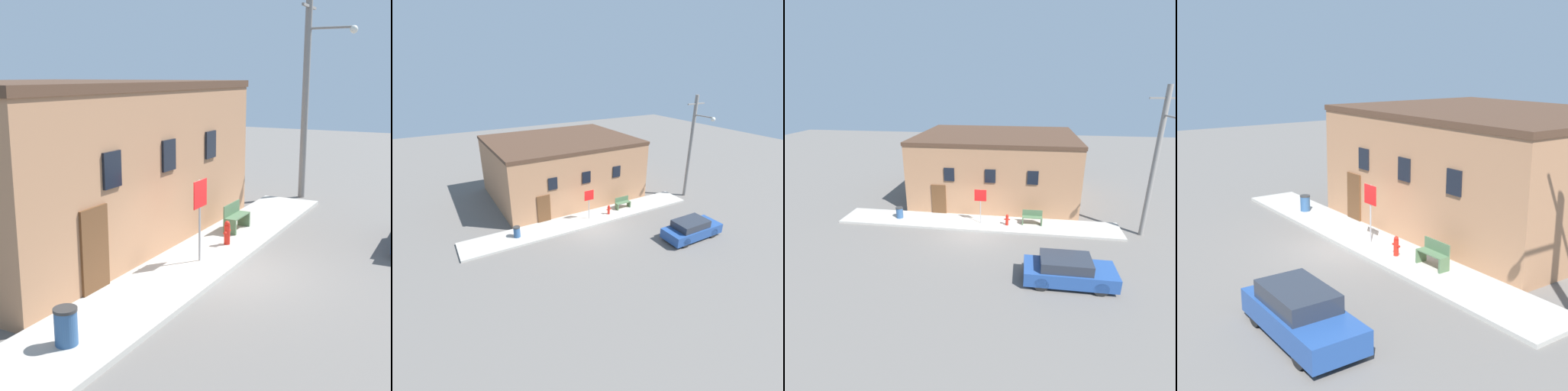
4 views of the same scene
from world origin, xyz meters
TOP-DOWN VIEW (x-y plane):
  - ground_plane at (0.00, 0.00)m, footprint 80.00×80.00m
  - sidewalk at (0.00, 1.15)m, footprint 18.11×2.31m
  - brick_building at (0.72, 6.94)m, footprint 11.93×9.39m
  - fire_hydrant at (1.97, 0.97)m, footprint 0.39×0.19m
  - stop_sign at (0.25, 1.03)m, footprint 0.76×0.06m
  - bench at (3.56, 1.37)m, footprint 1.27×0.44m
  - trash_bin at (-5.27, 1.12)m, footprint 0.47×0.47m
  - utility_pole at (10.12, 0.94)m, footprint 1.80×2.15m
  - parked_car at (5.07, -4.49)m, footprint 4.12×1.66m

SIDE VIEW (x-z plane):
  - ground_plane at x=0.00m, z-range 0.00..0.00m
  - sidewalk at x=0.00m, z-range 0.00..0.14m
  - fire_hydrant at x=1.97m, z-range 0.14..0.88m
  - trash_bin at x=-5.27m, z-range 0.14..0.89m
  - bench at x=3.56m, z-range 0.12..1.03m
  - parked_car at x=5.07m, z-range -0.02..1.30m
  - stop_sign at x=0.25m, z-range 0.62..2.92m
  - brick_building at x=0.72m, z-range 0.00..5.04m
  - utility_pole at x=10.12m, z-range 0.26..8.91m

